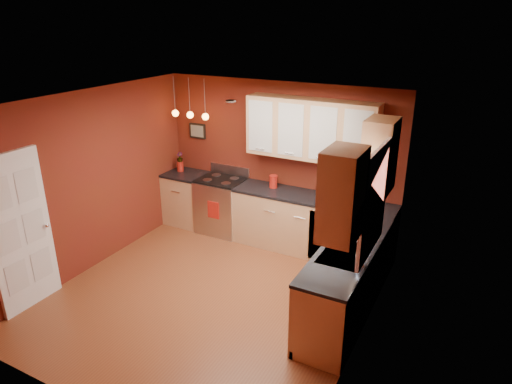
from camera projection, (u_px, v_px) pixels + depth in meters
The scene contains 27 objects.
floor at pixel (211, 296), 6.14m from camera, with size 4.20×4.20×0.00m, color brown.
ceiling at pixel (202, 103), 5.19m from camera, with size 4.00×4.20×0.02m, color white.
wall_back at pixel (278, 162), 7.39m from camera, with size 4.00×0.02×2.60m, color maroon.
wall_front at pixel (72, 293), 3.93m from camera, with size 4.00×0.02×2.60m, color maroon.
wall_left at pixel (90, 182), 6.53m from camera, with size 0.02×4.20×2.60m, color maroon.
wall_right at pixel (366, 243), 4.80m from camera, with size 0.02×4.20×2.60m, color maroon.
base_cabinets_back_left at pixel (187, 199), 8.17m from camera, with size 0.70×0.60×0.90m, color tan.
base_cabinets_back_right at pixel (311, 226), 7.14m from camera, with size 2.54×0.60×0.90m, color tan.
base_cabinets_right at pixel (345, 284), 5.61m from camera, with size 0.60×2.10×0.90m, color tan.
counter_back_left at pixel (186, 174), 8.00m from camera, with size 0.70×0.62×0.04m, color black.
counter_back_right at pixel (313, 198), 6.97m from camera, with size 2.54×0.62×0.04m, color black.
counter_right at pixel (348, 250), 5.44m from camera, with size 0.62×2.10×0.04m, color black.
gas_range at pixel (222, 205), 7.84m from camera, with size 0.76×0.64×1.11m.
dishwasher_front at pixel (328, 238), 6.74m from camera, with size 0.60×0.02×0.80m, color #B5B5BA.
sink at pixel (345, 256), 5.31m from camera, with size 0.50×0.70×0.33m.
window at pixel (374, 199), 4.91m from camera, with size 0.06×1.02×1.22m.
door_left_wall at pixel (20, 233), 5.63m from camera, with size 0.12×0.82×2.05m.
upper_cabinets_back at pixel (311, 129), 6.75m from camera, with size 2.00×0.35×0.90m, color tan.
upper_cabinets_right at pixel (363, 173), 4.90m from camera, with size 0.35×1.95×0.90m, color tan.
wall_picture at pixel (198, 131), 7.92m from camera, with size 0.32×0.03×0.26m, color black.
pendant_lights at pixel (190, 114), 7.48m from camera, with size 0.71×0.11×0.66m.
red_canister at pixel (273, 181), 7.30m from camera, with size 0.14×0.14×0.20m.
red_vase at pixel (180, 166), 8.07m from camera, with size 0.11×0.11×0.18m, color #B01C12.
flowers at pixel (180, 158), 8.01m from camera, with size 0.11×0.11×0.19m, color #B01C12.
coffee_maker at pixel (362, 194), 6.72m from camera, with size 0.24×0.24×0.30m.
soap_pump at pixel (360, 258), 5.00m from camera, with size 0.10×0.10×0.21m, color white.
dish_towel at pixel (213, 210), 7.54m from camera, with size 0.21×0.01×0.29m, color #B01C12.
Camera 1 is at (2.96, -4.32, 3.54)m, focal length 32.00 mm.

